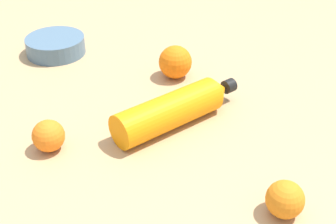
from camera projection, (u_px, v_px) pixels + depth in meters
name	position (u px, v px, depth m)	size (l,w,h in m)	color
ground_plane	(165.00, 136.00, 0.94)	(2.40, 2.40, 0.00)	tan
water_bottle	(176.00, 108.00, 0.96)	(0.29, 0.18, 0.07)	orange
orange_0	(48.00, 136.00, 0.89)	(0.06, 0.06, 0.06)	orange
orange_1	(285.00, 199.00, 0.74)	(0.06, 0.06, 0.06)	orange
orange_2	(175.00, 62.00, 1.12)	(0.08, 0.08, 0.08)	orange
ceramic_bowl	(56.00, 45.00, 1.23)	(0.15, 0.15, 0.04)	slate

